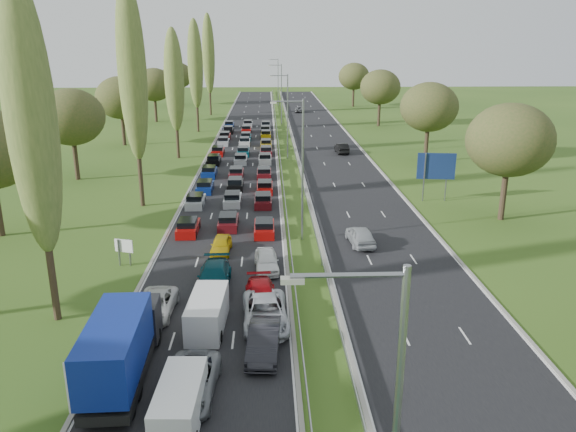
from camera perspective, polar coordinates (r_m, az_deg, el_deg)
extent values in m
plane|color=#315119|center=(84.42, -0.09, 6.14)|extent=(260.00, 260.00, 0.00)
cube|color=black|center=(86.91, -4.62, 6.41)|extent=(10.50, 215.00, 0.04)
cube|color=black|center=(87.36, 4.31, 6.47)|extent=(10.50, 215.00, 0.04)
cube|color=gray|center=(86.74, -0.91, 6.81)|extent=(0.06, 215.00, 0.32)
cube|color=gray|center=(86.81, 0.62, 6.82)|extent=(0.06, 215.00, 0.32)
cylinder|color=gray|center=(47.02, 1.49, 4.51)|extent=(0.18, 0.18, 12.00)
cylinder|color=gray|center=(81.47, -0.04, 10.01)|extent=(0.18, 0.18, 12.00)
cylinder|color=gray|center=(116.25, -0.67, 12.22)|extent=(0.18, 0.18, 12.00)
cylinder|color=gray|center=(151.14, -1.01, 13.42)|extent=(0.18, 0.18, 12.00)
cylinder|color=#2D2116|center=(36.68, -22.96, -4.61)|extent=(0.44, 0.44, 7.20)
ellipsoid|color=#546A2D|center=(34.59, -24.68, 9.07)|extent=(2.80, 2.80, 16.00)
cylinder|color=#2D2116|center=(59.57, -14.80, 4.69)|extent=(0.44, 0.44, 7.92)
ellipsoid|color=#546A2D|center=(58.31, -15.55, 14.00)|extent=(2.80, 2.80, 17.60)
cylinder|color=#2D2116|center=(83.84, -11.17, 7.99)|extent=(0.44, 0.44, 6.48)
ellipsoid|color=#546A2D|center=(82.96, -11.49, 13.39)|extent=(2.80, 2.80, 14.40)
cylinder|color=#2D2116|center=(108.32, -9.17, 10.35)|extent=(0.44, 0.44, 7.20)
ellipsoid|color=#546A2D|center=(107.63, -9.41, 15.00)|extent=(2.80, 2.80, 16.00)
cylinder|color=#2D2116|center=(132.99, -7.90, 11.84)|extent=(0.44, 0.44, 7.92)
ellipsoid|color=#546A2D|center=(132.43, -8.08, 16.00)|extent=(2.80, 2.80, 17.60)
cylinder|color=#2D2116|center=(74.04, -20.74, 5.32)|extent=(0.56, 0.56, 4.84)
ellipsoid|color=#38471E|center=(73.22, -21.18, 9.36)|extent=(8.00, 8.00, 6.80)
cylinder|color=#2D2116|center=(96.73, -16.37, 8.35)|extent=(0.56, 0.56, 4.84)
ellipsoid|color=#38471E|center=(96.11, -16.64, 11.45)|extent=(8.00, 8.00, 6.80)
cylinder|color=#2D2116|center=(123.83, -13.29, 10.42)|extent=(0.56, 0.56, 4.84)
ellipsoid|color=#38471E|center=(123.35, -13.46, 12.86)|extent=(8.00, 8.00, 6.80)
cylinder|color=#2D2116|center=(155.20, -11.07, 11.89)|extent=(0.56, 0.56, 4.84)
ellipsoid|color=#38471E|center=(154.81, -11.18, 13.83)|extent=(8.00, 8.00, 6.80)
cylinder|color=#2D2116|center=(57.22, 21.03, 1.99)|extent=(0.56, 0.56, 4.84)
ellipsoid|color=#38471E|center=(56.15, 21.62, 7.19)|extent=(8.00, 8.00, 6.80)
cylinder|color=#2D2116|center=(82.12, 13.87, 7.04)|extent=(0.56, 0.56, 4.84)
ellipsoid|color=#38471E|center=(81.38, 14.15, 10.69)|extent=(8.00, 8.00, 6.80)
cylinder|color=#2D2116|center=(115.80, 9.22, 10.20)|extent=(0.56, 0.56, 4.84)
ellipsoid|color=#38471E|center=(115.28, 9.35, 12.81)|extent=(8.00, 8.00, 6.80)
cylinder|color=#2D2116|center=(150.09, 6.65, 11.91)|extent=(0.56, 0.56, 4.84)
ellipsoid|color=#38471E|center=(149.69, 6.72, 13.92)|extent=(8.00, 8.00, 6.80)
cube|color=#A50C0A|center=(50.82, -10.10, -1.28)|extent=(1.75, 4.00, 0.80)
cube|color=#B2B7BC|center=(59.01, -9.37, 1.39)|extent=(1.75, 4.00, 0.80)
cube|color=navy|center=(64.67, -8.42, 2.85)|extent=(1.75, 4.00, 0.80)
cube|color=navy|center=(71.96, -8.00, 4.35)|extent=(1.75, 4.00, 0.80)
cube|color=black|center=(79.18, -7.54, 5.56)|extent=(1.75, 4.00, 0.80)
cube|color=#A50C0A|center=(85.57, -7.13, 6.46)|extent=(1.75, 4.00, 0.80)
cube|color=#B2B7BC|center=(93.90, -6.57, 7.45)|extent=(1.75, 4.00, 0.80)
cube|color=#A50C0A|center=(99.29, -6.40, 7.99)|extent=(1.75, 4.00, 0.80)
cube|color=black|center=(105.98, -6.05, 8.60)|extent=(1.75, 4.00, 0.80)
cube|color=navy|center=(112.77, -5.98, 9.13)|extent=(1.75, 4.00, 0.80)
cube|color=#590F14|center=(51.82, -6.08, -0.73)|extent=(1.75, 4.00, 0.80)
cube|color=#B2B7BC|center=(59.14, -5.64, 1.58)|extent=(1.75, 4.00, 0.80)
cube|color=black|center=(65.41, -5.36, 3.13)|extent=(1.75, 4.00, 0.80)
cube|color=#590F14|center=(70.89, -5.26, 4.25)|extent=(1.75, 4.00, 0.80)
cube|color=#B2B7BC|center=(79.23, -4.82, 5.66)|extent=(1.75, 4.00, 0.80)
cube|color=#053F4C|center=(84.90, -4.56, 6.45)|extent=(1.75, 4.00, 0.80)
cube|color=silver|center=(93.30, -4.42, 7.45)|extent=(1.75, 4.00, 0.80)
cube|color=#053F4C|center=(98.29, -4.29, 7.96)|extent=(1.75, 4.00, 0.80)
cube|color=#A50C0A|center=(106.47, -4.24, 8.69)|extent=(1.75, 4.00, 0.80)
cube|color=#B2B7BC|center=(113.76, -4.09, 9.25)|extent=(1.75, 4.00, 0.80)
cube|color=#A50C0A|center=(49.90, -2.42, -1.37)|extent=(1.75, 4.00, 0.80)
cube|color=#590F14|center=(58.49, -2.55, 1.47)|extent=(1.75, 4.00, 0.80)
cube|color=#A50C0A|center=(63.79, -2.37, 2.82)|extent=(1.75, 4.00, 0.80)
cube|color=#590F14|center=(70.55, -2.45, 4.24)|extent=(1.75, 4.00, 0.80)
cube|color=silver|center=(79.36, -2.35, 5.72)|extent=(1.75, 4.00, 0.80)
cube|color=#590F14|center=(85.00, -2.24, 6.51)|extent=(1.75, 4.00, 0.80)
cube|color=#BF990C|center=(91.03, -2.24, 7.24)|extent=(1.75, 4.00, 0.80)
cube|color=#BF990C|center=(100.41, -2.26, 8.19)|extent=(1.75, 4.00, 0.80)
cube|color=black|center=(105.89, -2.34, 8.67)|extent=(1.75, 4.00, 0.80)
cube|color=slate|center=(111.93, -2.26, 9.14)|extent=(1.75, 4.00, 0.80)
imported|color=silver|center=(36.41, -13.35, -8.79)|extent=(2.43, 4.96, 1.36)
imported|color=gray|center=(28.52, -9.92, -16.34)|extent=(2.79, 5.48, 1.48)
imported|color=#043A46|center=(39.48, -7.52, -6.15)|extent=(2.21, 5.44, 1.58)
imported|color=gold|center=(45.79, -6.81, -2.92)|extent=(1.68, 3.90, 1.31)
imported|color=black|center=(31.39, -2.48, -12.56)|extent=(2.00, 4.91, 1.58)
imported|color=silver|center=(34.30, -2.32, -9.77)|extent=(2.94, 5.89, 1.60)
imported|color=#A1090F|center=(36.73, -2.74, -8.03)|extent=(2.32, 4.96, 1.40)
imported|color=white|center=(42.11, -2.20, -4.55)|extent=(1.99, 4.39, 1.46)
imported|color=#9EA3A7|center=(47.60, 7.37, -1.97)|extent=(2.23, 4.78, 1.58)
imported|color=black|center=(86.64, 5.48, 6.88)|extent=(1.85, 4.68, 1.51)
imported|color=slate|center=(137.41, 1.18, 10.80)|extent=(2.52, 4.99, 1.35)
cube|color=black|center=(30.58, -16.33, -14.41)|extent=(2.35, 8.83, 0.50)
cube|color=navy|center=(28.80, -17.14, -12.53)|extent=(2.45, 6.67, 2.53)
cube|color=silver|center=(26.10, -19.00, -16.09)|extent=(2.39, 0.06, 2.43)
cube|color=black|center=(32.98, -15.08, -10.13)|extent=(2.39, 2.16, 2.20)
cylinder|color=black|center=(33.36, -14.98, -11.83)|extent=(2.06, 1.00, 1.00)
cylinder|color=black|center=(28.11, -17.90, -18.15)|extent=(2.06, 1.00, 1.00)
cube|color=white|center=(26.84, -10.93, -18.16)|extent=(1.88, 4.71, 1.88)
cube|color=black|center=(28.58, -10.30, -15.91)|extent=(1.84, 0.75, 1.51)
cylinder|color=black|center=(28.56, -12.06, -17.44)|extent=(0.24, 0.64, 0.64)
cube|color=silver|center=(34.09, -8.19, -9.68)|extent=(1.99, 4.98, 1.99)
cube|color=black|center=(36.08, -7.84, -8.24)|extent=(1.94, 0.80, 1.59)
cylinder|color=black|center=(35.92, -9.25, -9.52)|extent=(0.25, 0.68, 0.68)
cylinder|color=black|center=(32.94, -6.93, -12.04)|extent=(0.25, 0.68, 0.68)
cylinder|color=gray|center=(44.68, -16.78, -3.58)|extent=(0.16, 0.16, 2.10)
cylinder|color=gray|center=(44.48, -15.79, -3.59)|extent=(0.16, 0.16, 2.10)
cube|color=white|center=(44.39, -16.35, -2.92)|extent=(1.46, 0.55, 1.00)
cylinder|color=gray|center=(61.41, 13.67, 3.84)|extent=(0.16, 0.16, 5.20)
cylinder|color=gray|center=(62.10, 15.81, 3.82)|extent=(0.16, 0.16, 5.20)
cube|color=navy|center=(61.49, 14.83, 4.92)|extent=(3.98, 0.57, 2.80)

